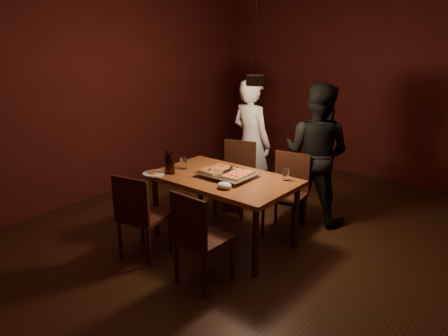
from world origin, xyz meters
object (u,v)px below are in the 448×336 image
Objects in this scene: pizza_tray at (228,175)px; plate_slice at (153,173)px; chair_near_left at (138,209)px; chair_near_right at (197,231)px; diner_white at (251,143)px; beer_bottle_a at (167,162)px; dining_table at (224,184)px; beer_bottle_b at (171,163)px; diner_dark at (316,154)px; chair_far_right at (288,185)px; chair_far_left at (237,170)px; pendant_lamp at (255,79)px.

plate_slice is at bearing -147.98° from pizza_tray.
chair_near_left is 0.77m from chair_near_right.
beer_bottle_a is at bearing 94.63° from diner_white.
dining_table is at bearing 32.00° from plate_slice.
diner_dark is (0.96, 1.43, -0.04)m from beer_bottle_b.
chair_far_left is at bearing -14.30° from chair_far_right.
diner_white is at bearing -1.68° from diner_dark.
chair_near_left reaches higher than pizza_tray.
plate_slice is 1.53m from diner_white.
dining_table is at bearing 50.88° from chair_near_left.
chair_far_right is at bearing 63.55° from pizza_tray.
pendant_lamp is at bearing 33.10° from beer_bottle_b.
chair_far_left is 0.42m from diner_white.
beer_bottle_a reaches higher than beer_bottle_b.
dining_table is at bearing 115.12° from chair_near_right.
beer_bottle_a is at bearing -153.02° from dining_table.
plate_slice is (-0.09, -0.12, -0.12)m from beer_bottle_a.
pizza_tray is 0.80m from plate_slice.
chair_near_right is (0.79, -1.61, 0.00)m from chair_far_left.
chair_near_left is 0.30× the size of diner_white.
diner_white is at bearing 114.27° from chair_near_right.
chair_far_right is at bearing 163.13° from diner_white.
chair_far_left is at bearing 87.10° from beer_bottle_b.
chair_near_right reaches higher than dining_table.
chair_near_left is at bearing -119.22° from pizza_tray.
chair_near_right reaches higher than plate_slice.
chair_far_left reaches higher than dining_table.
chair_near_left is at bearing -177.54° from chair_near_right.
diner_dark is (1.10, 1.57, 0.07)m from plate_slice.
chair_far_right is at bearing 51.76° from chair_near_left.
pendant_lamp is at bearing 71.55° from diner_dark.
chair_far_left is at bearing 138.09° from pendant_lamp.
beer_bottle_a is at bearing 91.61° from chair_near_left.
chair_far_right is at bearing 91.59° from chair_near_right.
diner_dark reaches higher than pizza_tray.
plate_slice is (-0.20, -1.21, 0.22)m from chair_far_left.
chair_far_right reaches higher than plate_slice.
plate_slice is (-1.00, -1.13, 0.22)m from chair_far_right.
dining_table is 1.13m from pendant_lamp.
diner_dark reaches higher than dining_table.
beer_bottle_b is 1.08× the size of plate_slice.
chair_near_left reaches higher than plate_slice.
dining_table is 0.82m from chair_far_right.
chair_far_left and chair_far_right have the same top height.
diner_dark is (0.88, 1.98, 0.29)m from chair_near_left.
beer_bottle_a is at bearing -152.45° from pizza_tray.
plate_slice is 1.92m from diner_dark.
pendant_lamp is at bearing 38.89° from pizza_tray.
chair_far_left is at bearing 118.92° from dining_table.
pendant_lamp is at bearing 122.83° from chair_far_left.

